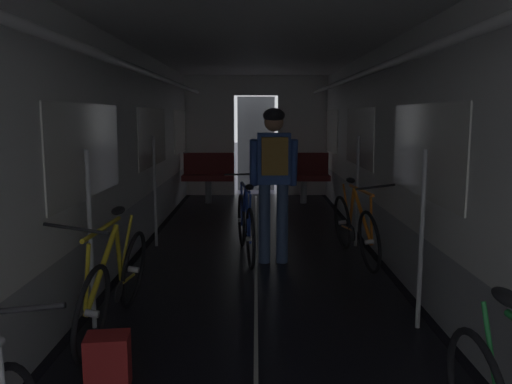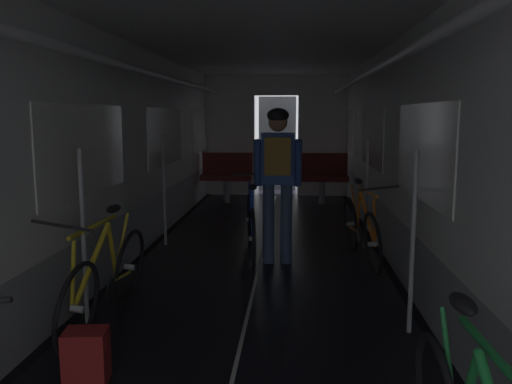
{
  "view_description": "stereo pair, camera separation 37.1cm",
  "coord_description": "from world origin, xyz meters",
  "px_view_note": "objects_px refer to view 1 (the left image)",
  "views": [
    {
      "loc": [
        0.0,
        -1.84,
        1.66
      ],
      "look_at": [
        0.0,
        3.33,
        0.9
      ],
      "focal_mm": 36.94,
      "sensor_mm": 36.0,
      "label": 1
    },
    {
      "loc": [
        0.37,
        -1.83,
        1.66
      ],
      "look_at": [
        0.0,
        3.33,
        0.9
      ],
      "focal_mm": 36.94,
      "sensor_mm": 36.0,
      "label": 2
    }
  ],
  "objects_px": {
    "person_cyclist_aisle": "(274,168)",
    "bicycle_yellow": "(114,282)",
    "bench_seat_far_right": "(304,173)",
    "bicycle_orange": "(355,227)",
    "backpack_on_floor": "(108,362)",
    "bicycle_blue_in_aisle": "(246,225)",
    "bench_seat_far_left": "(209,173)"
  },
  "relations": [
    {
      "from": "person_cyclist_aisle",
      "to": "bicycle_yellow",
      "type": "bearing_deg",
      "value": -124.58
    },
    {
      "from": "bicycle_yellow",
      "to": "bicycle_blue_in_aisle",
      "type": "distance_m",
      "value": 2.34
    },
    {
      "from": "bench_seat_far_right",
      "to": "bicycle_blue_in_aisle",
      "type": "xyz_separation_m",
      "value": [
        -1.02,
        -3.88,
        -0.18
      ]
    },
    {
      "from": "bench_seat_far_left",
      "to": "bicycle_yellow",
      "type": "relative_size",
      "value": 0.58
    },
    {
      "from": "bicycle_blue_in_aisle",
      "to": "backpack_on_floor",
      "type": "distance_m",
      "value": 3.13
    },
    {
      "from": "bicycle_yellow",
      "to": "backpack_on_floor",
      "type": "bearing_deg",
      "value": -78.04
    },
    {
      "from": "bicycle_yellow",
      "to": "bicycle_blue_in_aisle",
      "type": "xyz_separation_m",
      "value": [
        0.97,
        2.13,
        0.0
      ]
    },
    {
      "from": "bicycle_yellow",
      "to": "bicycle_blue_in_aisle",
      "type": "relative_size",
      "value": 1.01
    },
    {
      "from": "bicycle_blue_in_aisle",
      "to": "backpack_on_floor",
      "type": "height_order",
      "value": "bicycle_blue_in_aisle"
    },
    {
      "from": "bicycle_yellow",
      "to": "backpack_on_floor",
      "type": "relative_size",
      "value": 4.98
    },
    {
      "from": "person_cyclist_aisle",
      "to": "bicycle_blue_in_aisle",
      "type": "bearing_deg",
      "value": 139.98
    },
    {
      "from": "bicycle_yellow",
      "to": "bicycle_blue_in_aisle",
      "type": "bearing_deg",
      "value": 65.55
    },
    {
      "from": "bench_seat_far_right",
      "to": "bicycle_yellow",
      "type": "height_order",
      "value": "bicycle_yellow"
    },
    {
      "from": "person_cyclist_aisle",
      "to": "backpack_on_floor",
      "type": "height_order",
      "value": "person_cyclist_aisle"
    },
    {
      "from": "bicycle_blue_in_aisle",
      "to": "bicycle_yellow",
      "type": "bearing_deg",
      "value": -114.45
    },
    {
      "from": "bench_seat_far_right",
      "to": "bicycle_orange",
      "type": "bearing_deg",
      "value": -86.59
    },
    {
      "from": "person_cyclist_aisle",
      "to": "bicycle_orange",
      "type": "bearing_deg",
      "value": 8.7
    },
    {
      "from": "person_cyclist_aisle",
      "to": "bench_seat_far_right",
      "type": "bearing_deg",
      "value": 80.4
    },
    {
      "from": "bench_seat_far_right",
      "to": "bicycle_yellow",
      "type": "relative_size",
      "value": 0.58
    },
    {
      "from": "backpack_on_floor",
      "to": "bicycle_yellow",
      "type": "bearing_deg",
      "value": 101.96
    },
    {
      "from": "bicycle_orange",
      "to": "person_cyclist_aisle",
      "type": "relative_size",
      "value": 0.98
    },
    {
      "from": "bench_seat_far_left",
      "to": "person_cyclist_aisle",
      "type": "bearing_deg",
      "value": -75.17
    },
    {
      "from": "bench_seat_far_left",
      "to": "bench_seat_far_right",
      "type": "height_order",
      "value": "same"
    },
    {
      "from": "bench_seat_far_left",
      "to": "bicycle_yellow",
      "type": "bearing_deg",
      "value": -91.77
    },
    {
      "from": "bench_seat_far_left",
      "to": "backpack_on_floor",
      "type": "distance_m",
      "value": 6.92
    },
    {
      "from": "bicycle_orange",
      "to": "bicycle_blue_in_aisle",
      "type": "distance_m",
      "value": 1.26
    },
    {
      "from": "backpack_on_floor",
      "to": "bench_seat_far_left",
      "type": "bearing_deg",
      "value": 90.02
    },
    {
      "from": "bicycle_orange",
      "to": "backpack_on_floor",
      "type": "xyz_separation_m",
      "value": [
        -2.04,
        -2.9,
        -0.21
      ]
    },
    {
      "from": "bicycle_yellow",
      "to": "bench_seat_far_right",
      "type": "bearing_deg",
      "value": 71.72
    },
    {
      "from": "bicycle_orange",
      "to": "backpack_on_floor",
      "type": "height_order",
      "value": "bicycle_orange"
    },
    {
      "from": "bench_seat_far_left",
      "to": "bicycle_blue_in_aisle",
      "type": "bearing_deg",
      "value": -78.62
    },
    {
      "from": "bench_seat_far_left",
      "to": "bicycle_yellow",
      "type": "xyz_separation_m",
      "value": [
        -0.19,
        -6.01,
        -0.19
      ]
    }
  ]
}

